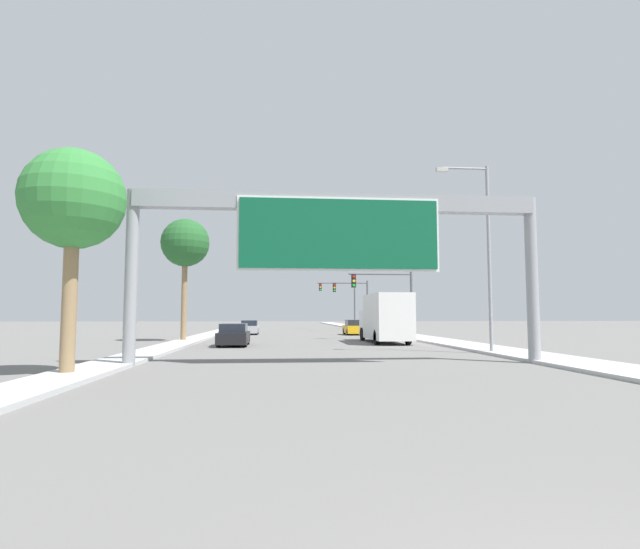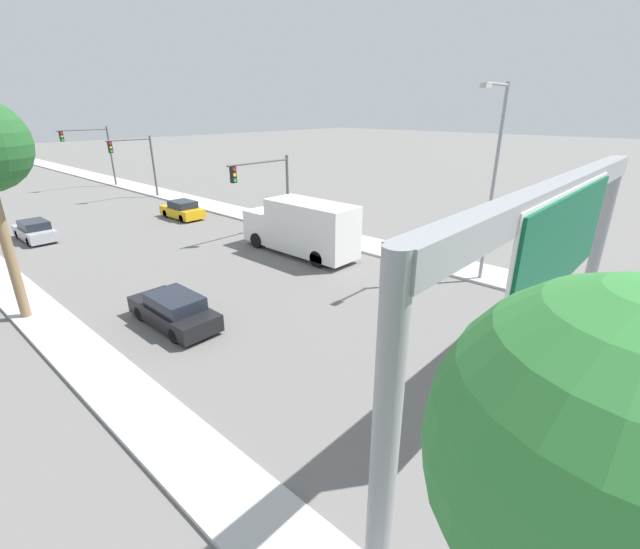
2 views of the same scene
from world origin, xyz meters
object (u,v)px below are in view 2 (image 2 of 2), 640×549
at_px(traffic_light_near_intersection, 269,183).
at_px(sign_gantry, 557,233).
at_px(car_far_left, 35,231).
at_px(street_lamp_right, 493,173).
at_px(truck_box_primary, 302,228).
at_px(traffic_light_mid_block, 139,157).
at_px(car_far_center, 174,310).
at_px(car_near_left, 182,210).
at_px(palm_tree_foreground, 613,469).
at_px(traffic_light_far_intersection, 95,147).

bearing_deg(traffic_light_near_intersection, sign_gantry, -108.42).
relative_size(car_far_left, street_lamp_right, 0.43).
height_order(sign_gantry, truck_box_primary, sign_gantry).
bearing_deg(truck_box_primary, traffic_light_mid_block, 85.79).
height_order(car_far_center, street_lamp_right, street_lamp_right).
xyz_separation_m(car_far_left, traffic_light_near_intersection, (11.95, -11.44, 3.20)).
relative_size(car_near_left, palm_tree_foreground, 0.56).
distance_m(car_near_left, palm_tree_foreground, 36.05).
relative_size(car_far_center, traffic_light_near_intersection, 0.83).
distance_m(palm_tree_foreground, street_lamp_right, 19.34).
distance_m(car_far_center, traffic_light_mid_block, 30.17).
distance_m(car_far_center, palm_tree_foreground, 16.99).
relative_size(traffic_light_near_intersection, traffic_light_far_intersection, 0.83).
height_order(car_near_left, palm_tree_foreground, palm_tree_foreground).
distance_m(car_far_center, truck_box_primary, 10.88).
bearing_deg(traffic_light_far_intersection, car_far_center, -107.94).
relative_size(car_far_left, traffic_light_far_intersection, 0.62).
bearing_deg(truck_box_primary, car_far_left, 123.08).
distance_m(car_far_center, car_far_left, 18.75).
distance_m(truck_box_primary, palm_tree_foreground, 23.74).
relative_size(car_far_center, car_near_left, 1.11).
bearing_deg(car_far_center, palm_tree_foreground, -104.42).
xyz_separation_m(traffic_light_far_intersection, palm_tree_foreground, (-16.12, -53.02, 1.16)).
bearing_deg(street_lamp_right, traffic_light_far_intersection, 91.85).
bearing_deg(traffic_light_far_intersection, street_lamp_right, -88.15).
relative_size(car_near_left, traffic_light_near_intersection, 0.75).
bearing_deg(car_far_left, traffic_light_mid_block, 34.80).
bearing_deg(traffic_light_mid_block, car_far_center, -114.27).
relative_size(traffic_light_mid_block, traffic_light_far_intersection, 0.91).
height_order(car_far_left, traffic_light_near_intersection, traffic_light_near_intersection).
height_order(traffic_light_far_intersection, street_lamp_right, street_lamp_right).
relative_size(sign_gantry, traffic_light_far_intersection, 2.50).
xyz_separation_m(car_far_left, car_near_left, (10.50, -1.85, 0.03)).
distance_m(car_far_center, traffic_light_far_intersection, 39.42).
bearing_deg(car_far_center, traffic_light_far_intersection, 72.06).
bearing_deg(car_near_left, traffic_light_far_intersection, 85.58).
relative_size(truck_box_primary, traffic_light_far_intersection, 1.22).
distance_m(sign_gantry, street_lamp_right, 9.78).
xyz_separation_m(car_far_center, traffic_light_far_intersection, (12.08, 37.32, 3.93)).
height_order(sign_gantry, car_far_left, sign_gantry).
relative_size(traffic_light_near_intersection, palm_tree_foreground, 0.74).
distance_m(car_near_left, traffic_light_far_intersection, 20.85).
relative_size(sign_gantry, truck_box_primary, 2.04).
bearing_deg(car_far_center, traffic_light_mid_block, 65.73).
xyz_separation_m(truck_box_primary, street_lamp_right, (3.03, -10.24, 4.04)).
relative_size(traffic_light_far_intersection, palm_tree_foreground, 0.90).
relative_size(truck_box_primary, street_lamp_right, 0.84).
relative_size(car_far_center, traffic_light_far_intersection, 0.69).
relative_size(sign_gantry, car_far_left, 4.00).
height_order(truck_box_primary, traffic_light_mid_block, traffic_light_mid_block).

